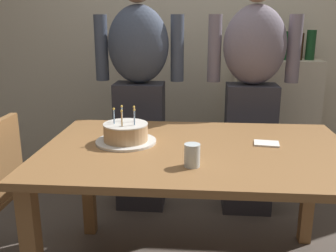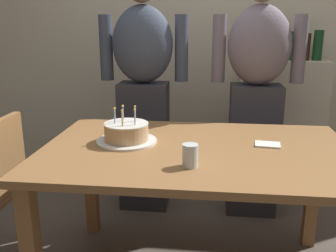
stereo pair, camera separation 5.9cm
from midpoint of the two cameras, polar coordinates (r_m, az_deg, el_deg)
The scene contains 8 objects.
back_wall at distance 3.29m, azimuth 4.26°, elevation 14.98°, with size 5.20×0.10×2.60m, color beige.
dining_table at distance 1.87m, azimuth 3.43°, elevation -6.09°, with size 1.50×0.96×0.74m.
birthday_cake at distance 1.91m, azimuth -7.25°, elevation -1.18°, with size 0.31×0.31×0.18m.
water_glass_near at distance 1.59m, azimuth 2.63°, elevation -4.44°, with size 0.07×0.07×0.10m, color silver.
napkin_stack at distance 1.94m, azimuth 13.83°, elevation -2.58°, with size 0.12×0.09×0.01m, color white.
person_man_bearded at distance 2.63m, azimuth -4.99°, elevation 5.48°, with size 0.61×0.27×1.66m.
person_woman_cardigan at distance 2.62m, azimuth 11.95°, elevation 5.14°, with size 0.61×0.27×1.66m.
shelf_cabinet at distance 3.23m, azimuth 15.22°, elevation 0.84°, with size 0.66×0.30×1.30m.
Camera 1 is at (-0.00, -1.74, 1.33)m, focal length 40.38 mm.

